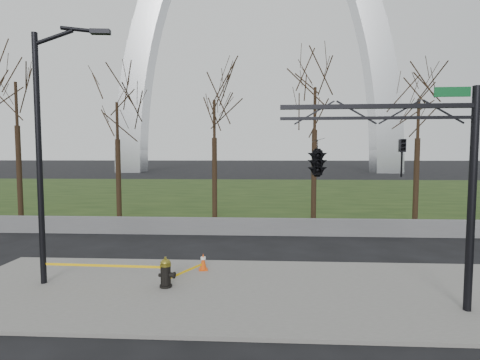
# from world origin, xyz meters

# --- Properties ---
(ground) EXTENTS (500.00, 500.00, 0.00)m
(ground) POSITION_xyz_m (0.00, 0.00, 0.00)
(ground) COLOR black
(ground) RESTS_ON ground
(sidewalk) EXTENTS (18.00, 6.00, 0.10)m
(sidewalk) POSITION_xyz_m (0.00, 0.00, 0.05)
(sidewalk) COLOR slate
(sidewalk) RESTS_ON ground
(grass_strip) EXTENTS (120.00, 40.00, 0.06)m
(grass_strip) POSITION_xyz_m (0.00, 30.00, 0.03)
(grass_strip) COLOR #1C3212
(grass_strip) RESTS_ON ground
(guardrail) EXTENTS (60.00, 0.30, 0.90)m
(guardrail) POSITION_xyz_m (0.00, 8.00, 0.45)
(guardrail) COLOR #59595B
(guardrail) RESTS_ON ground
(gateway_arch) EXTENTS (66.00, 6.00, 65.00)m
(gateway_arch) POSITION_xyz_m (0.00, 75.00, 32.50)
(gateway_arch) COLOR silver
(gateway_arch) RESTS_ON ground
(tree_row) EXTENTS (53.99, 4.00, 9.43)m
(tree_row) POSITION_xyz_m (4.00, 12.00, 4.71)
(tree_row) COLOR black
(tree_row) RESTS_ON ground
(fire_hydrant) EXTENTS (0.60, 0.39, 0.96)m
(fire_hydrant) POSITION_xyz_m (-2.30, 0.04, 0.54)
(fire_hydrant) COLOR black
(fire_hydrant) RESTS_ON sidewalk
(traffic_cone) EXTENTS (0.37, 0.37, 0.61)m
(traffic_cone) POSITION_xyz_m (-1.40, 1.79, 0.40)
(traffic_cone) COLOR #E3490B
(traffic_cone) RESTS_ON sidewalk
(street_light) EXTENTS (2.39, 0.44, 8.21)m
(street_light) POSITION_xyz_m (-6.11, 0.21, 4.69)
(street_light) COLOR black
(street_light) RESTS_ON ground
(traffic_signal_mast) EXTENTS (5.10, 2.50, 6.00)m
(traffic_signal_mast) POSITION_xyz_m (2.92, -1.13, 4.15)
(traffic_signal_mast) COLOR black
(traffic_signal_mast) RESTS_ON ground
(caution_tape) EXTENTS (4.94, 1.75, 0.48)m
(caution_tape) POSITION_xyz_m (-3.51, 0.38, 0.60)
(caution_tape) COLOR yellow
(caution_tape) RESTS_ON ground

